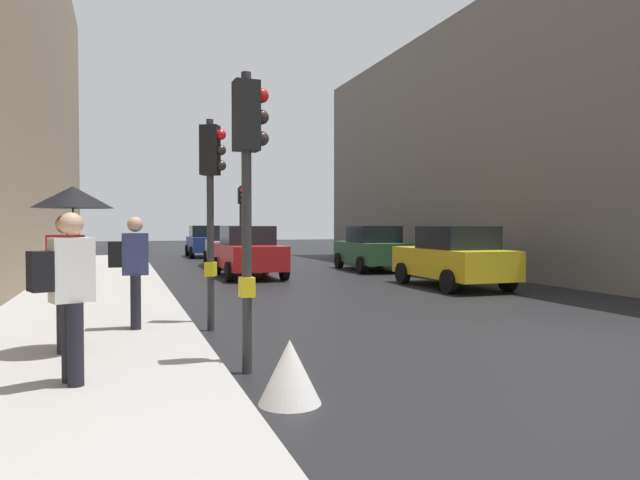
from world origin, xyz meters
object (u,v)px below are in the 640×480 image
(traffic_light_near_right, at_px, (212,185))
(car_red_sedan, at_px, (248,252))
(car_green_estate, at_px, (372,248))
(traffic_light_far_median, at_px, (241,209))
(car_silver_hatchback, at_px, (229,246))
(pedestrian_with_grey_backpack, at_px, (132,265))
(car_yellow_taxi, at_px, (453,257))
(car_blue_van, at_px, (206,241))
(warning_sign_triangle, at_px, (290,372))
(pedestrian_with_umbrella, at_px, (71,222))
(pedestrian_with_black_backpack, at_px, (67,287))
(traffic_light_near_left, at_px, (248,167))

(traffic_light_near_right, distance_m, car_red_sedan, 10.16)
(traffic_light_near_right, height_order, car_green_estate, traffic_light_near_right)
(traffic_light_far_median, xyz_separation_m, car_red_sedan, (-1.74, -10.08, -1.76))
(car_silver_hatchback, bearing_deg, car_red_sedan, -92.95)
(car_red_sedan, bearing_deg, pedestrian_with_grey_backpack, -111.74)
(car_yellow_taxi, bearing_deg, traffic_light_far_median, 101.56)
(car_green_estate, relative_size, car_blue_van, 1.01)
(warning_sign_triangle, bearing_deg, pedestrian_with_umbrella, 131.28)
(car_green_estate, relative_size, pedestrian_with_black_backpack, 2.43)
(car_yellow_taxi, xyz_separation_m, pedestrian_with_grey_backpack, (-8.82, -4.76, 0.29))
(pedestrian_with_umbrella, bearing_deg, pedestrian_with_grey_backpack, 62.51)
(traffic_light_near_right, height_order, car_silver_hatchback, traffic_light_near_right)
(traffic_light_far_median, relative_size, pedestrian_with_black_backpack, 2.17)
(car_blue_van, xyz_separation_m, pedestrian_with_black_backpack, (-5.00, -26.27, 0.29))
(car_blue_van, relative_size, pedestrian_with_black_backpack, 2.39)
(car_green_estate, distance_m, car_blue_van, 12.88)
(traffic_light_near_left, distance_m, pedestrian_with_black_backpack, 2.44)
(traffic_light_far_median, bearing_deg, car_green_estate, -68.71)
(car_blue_van, distance_m, warning_sign_triangle, 27.28)
(traffic_light_near_right, relative_size, car_red_sedan, 0.85)
(car_silver_hatchback, height_order, warning_sign_triangle, car_silver_hatchback)
(pedestrian_with_grey_backpack, bearing_deg, warning_sign_triangle, -70.37)
(warning_sign_triangle, bearing_deg, car_red_sedan, 79.70)
(car_silver_hatchback, bearing_deg, pedestrian_with_umbrella, -106.73)
(car_blue_van, xyz_separation_m, pedestrian_with_grey_backpack, (-4.31, -23.11, 0.29))
(traffic_light_near_right, bearing_deg, car_yellow_taxi, 30.77)
(car_yellow_taxi, height_order, pedestrian_with_black_backpack, pedestrian_with_black_backpack)
(warning_sign_triangle, bearing_deg, pedestrian_with_black_backpack, 158.10)
(pedestrian_with_umbrella, relative_size, pedestrian_with_grey_backpack, 1.21)
(traffic_light_far_median, bearing_deg, pedestrian_with_black_backpack, -105.41)
(traffic_light_near_left, relative_size, car_silver_hatchback, 0.84)
(traffic_light_near_left, relative_size, pedestrian_with_umbrella, 1.70)
(pedestrian_with_grey_backpack, xyz_separation_m, pedestrian_with_black_backpack, (-0.69, -3.16, 0.00))
(car_blue_van, bearing_deg, warning_sign_triangle, -96.07)
(traffic_light_near_left, bearing_deg, car_green_estate, 60.46)
(car_silver_hatchback, xyz_separation_m, pedestrian_with_black_backpack, (-4.92, -18.35, 0.29))
(traffic_light_near_left, height_order, car_red_sedan, traffic_light_near_left)
(traffic_light_far_median, distance_m, car_blue_van, 3.81)
(car_silver_hatchback, xyz_separation_m, pedestrian_with_grey_backpack, (-4.24, -15.19, 0.29))
(traffic_light_near_right, xyz_separation_m, car_blue_van, (3.02, 22.83, -1.59))
(car_red_sedan, bearing_deg, pedestrian_with_umbrella, -112.52)
(traffic_light_far_median, xyz_separation_m, traffic_light_near_right, (-4.41, -19.75, -0.17))
(traffic_light_far_median, xyz_separation_m, car_blue_van, (-1.39, 3.08, -1.76))
(car_silver_hatchback, height_order, car_yellow_taxi, same)
(car_red_sedan, relative_size, pedestrian_with_black_backpack, 2.38)
(pedestrian_with_black_backpack, bearing_deg, traffic_light_near_left, 13.02)
(traffic_light_near_left, xyz_separation_m, car_silver_hatchback, (2.94, 17.89, -1.63))
(pedestrian_with_umbrella, height_order, pedestrian_with_grey_backpack, pedestrian_with_umbrella)
(car_yellow_taxi, bearing_deg, car_green_estate, 87.07)
(car_silver_hatchback, distance_m, warning_sign_triangle, 19.41)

